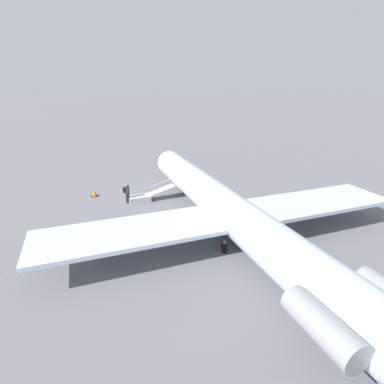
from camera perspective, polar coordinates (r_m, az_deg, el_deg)
The scene contains 5 objects.
ground_plane at distance 20.73m, azimuth 5.74°, elevation -7.45°, with size 600.00×600.00×0.00m, color slate.
airplane_main at distance 19.19m, azimuth 7.13°, elevation -3.55°, with size 30.85×23.62×6.38m.
boarding_stairs at distance 25.99m, azimuth -9.09°, elevation -0.92°, with size 1.35×4.09×1.62m.
passenger at distance 25.55m, azimuth -12.29°, elevation 0.02°, with size 0.36×0.55×1.74m.
traffic_cone_near_stairs at distance 28.18m, azimuth -18.12°, elevation -0.16°, with size 0.59×0.59×0.65m.
Camera 1 is at (-15.61, 9.81, 9.48)m, focal length 28.00 mm.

